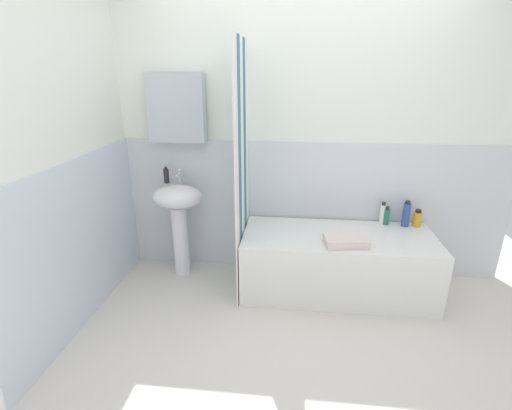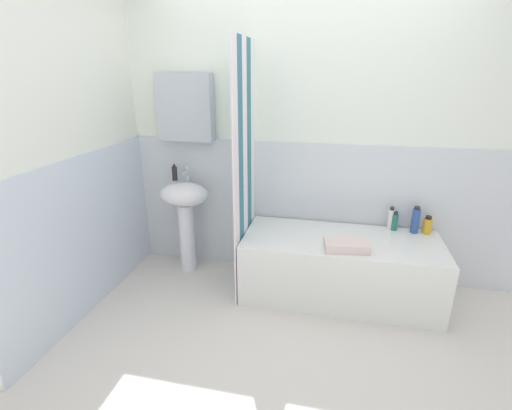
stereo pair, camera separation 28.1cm
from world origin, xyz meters
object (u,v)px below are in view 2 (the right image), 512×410
towel_folded (346,245)px  shampoo_bottle (391,219)px  conditioner_bottle (427,225)px  body_wash_bottle (415,220)px  sink (185,207)px  soap_dispenser (175,173)px  bathtub (339,267)px  lotion_bottle (394,221)px

towel_folded → shampoo_bottle: bearing=52.3°
conditioner_bottle → body_wash_bottle: bearing=-176.9°
sink → soap_dispenser: size_ratio=5.65×
soap_dispenser → body_wash_bottle: (2.06, 0.03, -0.29)m
soap_dispenser → bathtub: (1.49, -0.22, -0.65)m
sink → soap_dispenser: (-0.11, 0.07, 0.29)m
sink → conditioner_bottle: bearing=3.1°
conditioner_bottle → towel_folded: size_ratio=0.47×
soap_dispenser → conditioner_bottle: soap_dispenser is taller
bathtub → towel_folded: 0.35m
sink → shampoo_bottle: size_ratio=4.30×
soap_dispenser → shampoo_bottle: soap_dispenser is taller
soap_dispenser → body_wash_bottle: soap_dispenser is taller
sink → towel_folded: bearing=-13.2°
bathtub → lotion_bottle: size_ratio=9.55×
body_wash_bottle → lotion_bottle: size_ratio=1.40×
conditioner_bottle → towel_folded: 0.78m
shampoo_bottle → body_wash_bottle: bearing=-9.7°
soap_dispenser → conditioner_bottle: size_ratio=0.99×
sink → body_wash_bottle: 1.96m
bathtub → body_wash_bottle: (0.58, 0.25, 0.37)m
body_wash_bottle → shampoo_bottle: bearing=170.3°
soap_dispenser → bathtub: soap_dispenser is taller
sink → bathtub: 1.43m
bathtub → lotion_bottle: lotion_bottle is taller
sink → body_wash_bottle: (1.95, 0.11, 0.00)m
conditioner_bottle → bathtub: bearing=-159.4°
sink → soap_dispenser: 0.32m
bathtub → conditioner_bottle: bearing=20.6°
sink → towel_folded: sink is taller
conditioner_bottle → lotion_bottle: lotion_bottle is taller
sink → bathtub: (1.38, -0.14, -0.36)m
bathtub → shampoo_bottle: size_ratio=7.90×
lotion_bottle → towel_folded: (-0.39, -0.46, -0.04)m
sink → shampoo_bottle: 1.77m
lotion_bottle → towel_folded: 0.60m
shampoo_bottle → towel_folded: bearing=-127.7°
conditioner_bottle → body_wash_bottle: 0.10m
sink → bathtub: bearing=-5.9°
body_wash_bottle → towel_folded: 0.70m
soap_dispenser → shampoo_bottle: size_ratio=0.76×
lotion_bottle → body_wash_bottle: bearing=-8.3°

